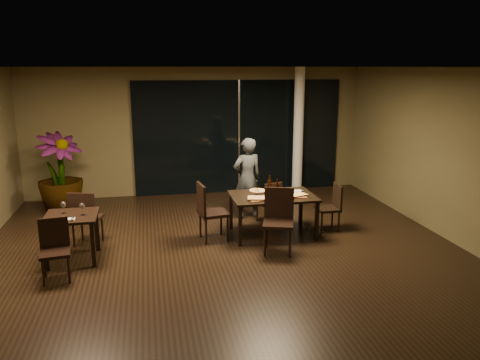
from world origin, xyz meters
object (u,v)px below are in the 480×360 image
object	(u,v)px
bottle_a	(270,187)
bottle_c	(269,184)
side_table	(72,223)
bottle_b	(277,187)
chair_main_near	(279,217)
chair_main_left	(208,209)
potted_plant	(60,174)
chair_main_far	(270,200)
chair_main_right	(332,205)
chair_side_near	(55,246)
diner	(247,178)
main_table	(273,199)
chair_side_far	(85,216)

from	to	relation	value
bottle_a	bottle_c	size ratio (longest dim) A/B	0.83
side_table	bottle_b	size ratio (longest dim) A/B	2.69
chair_main_near	bottle_c	world-z (taller)	bottle_c
chair_main_left	bottle_c	size ratio (longest dim) A/B	3.03
chair_main_left	potted_plant	size ratio (longest dim) A/B	0.62
chair_main_far	chair_main_right	world-z (taller)	chair_main_right
potted_plant	chair_side_near	bearing A→B (deg)	-82.45
chair_main_left	potted_plant	world-z (taller)	potted_plant
chair_main_right	chair_side_near	bearing A→B (deg)	-74.82
chair_main_far	side_table	bearing A→B (deg)	0.14
diner	bottle_b	world-z (taller)	diner
chair_main_left	chair_main_far	bearing A→B (deg)	-70.07
main_table	chair_main_left	distance (m)	1.18
chair_main_far	chair_side_near	distance (m)	4.09
bottle_a	bottle_b	distance (m)	0.14
potted_plant	bottle_c	bearing A→B (deg)	-27.15
side_table	chair_main_near	bearing A→B (deg)	-4.36
main_table	potted_plant	world-z (taller)	potted_plant
chair_side_near	potted_plant	distance (m)	3.34
chair_main_left	chair_side_near	xyz separation A→B (m)	(-2.37, -1.08, -0.08)
chair_main_left	chair_side_far	world-z (taller)	chair_main_left
chair_main_left	side_table	bearing A→B (deg)	93.29
chair_side_near	diner	distance (m)	3.98
diner	bottle_b	size ratio (longest dim) A/B	5.53
chair_main_right	side_table	bearing A→B (deg)	-82.09
chair_side_far	diner	distance (m)	3.19
bottle_b	chair_main_left	bearing A→B (deg)	-178.19
chair_main_near	bottle_b	distance (m)	0.82
potted_plant	chair_main_near	bearing A→B (deg)	-36.86
chair_main_far	chair_side_far	distance (m)	3.45
side_table	bottle_a	distance (m)	3.43
side_table	diner	xyz separation A→B (m)	(3.16, 1.56, 0.20)
chair_main_far	bottle_b	distance (m)	0.79
potted_plant	bottle_b	world-z (taller)	potted_plant
potted_plant	bottle_a	xyz separation A→B (m)	(3.95, -2.08, 0.05)
chair_main_near	bottle_c	xyz separation A→B (m)	(0.07, 0.88, 0.33)
main_table	chair_side_far	bearing A→B (deg)	178.27
diner	chair_main_near	bearing A→B (deg)	81.30
bottle_b	chair_main_near	bearing A→B (deg)	-103.42
chair_main_left	diner	bearing A→B (deg)	-47.98
chair_main_near	bottle_c	size ratio (longest dim) A/B	3.09
main_table	bottle_b	size ratio (longest dim) A/B	5.05
chair_main_far	chair_side_near	bearing A→B (deg)	8.00
chair_main_right	chair_side_far	size ratio (longest dim) A/B	0.90
side_table	chair_main_far	xyz separation A→B (m)	(3.53, 1.14, -0.16)
chair_main_near	chair_main_right	size ratio (longest dim) A/B	1.21
chair_main_far	bottle_b	xyz separation A→B (m)	(-0.06, -0.66, 0.43)
diner	bottle_c	bearing A→B (deg)	89.78
chair_main_right	diner	world-z (taller)	diner
chair_side_far	potted_plant	size ratio (longest dim) A/B	0.58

